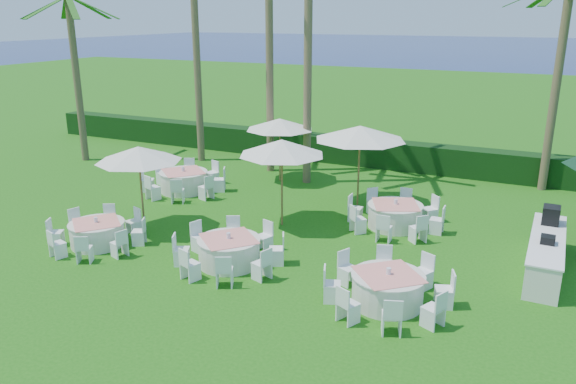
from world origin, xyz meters
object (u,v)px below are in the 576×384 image
at_px(banquet_table_f, 395,215).
at_px(umbrella_a, 139,154).
at_px(banquet_table_c, 388,288).
at_px(banquet_table_d, 184,181).
at_px(banquet_table_b, 229,251).
at_px(umbrella_b, 282,147).
at_px(umbrella_c, 280,124).
at_px(banquet_table_a, 97,233).
at_px(umbrella_d, 360,133).
at_px(buffet_table, 546,253).

distance_m(banquet_table_f, umbrella_a, 8.33).
bearing_deg(banquet_table_c, banquet_table_d, 150.62).
bearing_deg(banquet_table_f, banquet_table_b, -125.82).
relative_size(banquet_table_d, banquet_table_f, 1.03).
height_order(banquet_table_d, umbrella_b, umbrella_b).
distance_m(umbrella_b, umbrella_c, 5.16).
height_order(banquet_table_a, umbrella_d, umbrella_d).
distance_m(banquet_table_b, banquet_table_f, 5.81).
relative_size(umbrella_a, umbrella_b, 0.95).
relative_size(banquet_table_b, banquet_table_d, 0.94).
relative_size(banquet_table_f, umbrella_b, 1.08).
bearing_deg(banquet_table_a, umbrella_b, 42.06).
relative_size(umbrella_c, buffet_table, 0.68).
distance_m(umbrella_a, umbrella_b, 4.44).
distance_m(banquet_table_b, umbrella_c, 8.54).
distance_m(banquet_table_a, banquet_table_c, 8.80).
distance_m(banquet_table_c, banquet_table_f, 5.18).
xyz_separation_m(umbrella_a, umbrella_d, (5.45, 5.19, 0.17)).
relative_size(umbrella_c, umbrella_d, 0.86).
xyz_separation_m(banquet_table_b, buffet_table, (7.88, 3.25, 0.10)).
relative_size(banquet_table_c, umbrella_c, 1.08).
bearing_deg(banquet_table_b, umbrella_b, 89.94).
bearing_deg(banquet_table_b, umbrella_a, 163.29).
height_order(banquet_table_c, banquet_table_f, banquet_table_f).
bearing_deg(banquet_table_d, banquet_table_a, -82.12).
bearing_deg(banquet_table_c, umbrella_c, 129.38).
height_order(banquet_table_c, umbrella_d, umbrella_d).
bearing_deg(banquet_table_f, umbrella_b, -158.45).
bearing_deg(umbrella_b, banquet_table_d, 161.59).
height_order(umbrella_b, umbrella_c, umbrella_b).
relative_size(banquet_table_a, banquet_table_c, 0.93).
xyz_separation_m(banquet_table_c, umbrella_b, (-4.54, 3.71, 2.19)).
xyz_separation_m(banquet_table_d, buffet_table, (12.90, -1.80, 0.08)).
bearing_deg(umbrella_c, banquet_table_d, -132.85).
xyz_separation_m(banquet_table_c, buffet_table, (3.34, 3.59, 0.10)).
height_order(umbrella_b, buffet_table, umbrella_b).
bearing_deg(banquet_table_c, banquet_table_f, 102.69).
bearing_deg(banquet_table_f, banquet_table_c, -77.31).
distance_m(umbrella_b, umbrella_d, 3.38).
bearing_deg(banquet_table_a, umbrella_a, 75.45).
height_order(umbrella_d, buffet_table, umbrella_d).
xyz_separation_m(banquet_table_a, umbrella_c, (1.97, 8.46, 1.99)).
height_order(banquet_table_a, banquet_table_f, banquet_table_f).
distance_m(banquet_table_f, umbrella_b, 4.26).
bearing_deg(banquet_table_a, buffet_table, 17.04).
height_order(umbrella_c, buffet_table, umbrella_c).
relative_size(banquet_table_b, umbrella_d, 0.92).
bearing_deg(banquet_table_a, umbrella_d, 49.23).
bearing_deg(umbrella_d, banquet_table_a, -130.77).
distance_m(banquet_table_a, banquet_table_f, 9.25).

